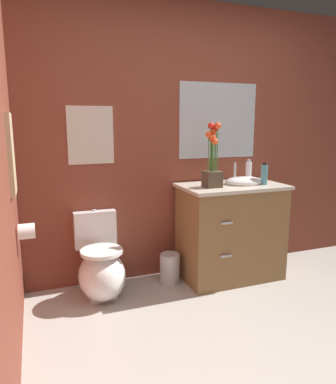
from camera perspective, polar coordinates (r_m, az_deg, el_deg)
name	(u,v)px	position (r m, az deg, el deg)	size (l,w,h in m)	color
ground_plane	(294,380)	(2.40, 19.41, -26.38)	(9.64, 9.64, 0.00)	#B2ADA3
wall_back	(200,142)	(3.46, 5.12, 7.90)	(4.50, 0.05, 2.50)	brown
toilet	(101,268)	(3.09, -10.62, -11.85)	(0.38, 0.59, 0.69)	white
vanity_cabinet	(231,230)	(3.40, 9.95, -5.98)	(0.94, 0.56, 1.06)	brown
flower_vase	(213,163)	(3.12, 7.09, 4.56)	(0.14, 0.14, 0.56)	#4C3D2D
soap_bottle	(248,172)	(3.41, 12.67, 3.11)	(0.06, 0.06, 0.22)	white
lotion_bottle	(264,174)	(3.35, 15.04, 2.72)	(0.06, 0.06, 0.20)	teal
trash_bin	(170,268)	(3.32, 0.29, -12.02)	(0.18, 0.18, 0.27)	#B7B7BC
wall_poster	(91,135)	(3.12, -12.20, 8.79)	(0.38, 0.01, 0.48)	beige
wall_mirror	(218,121)	(3.51, 7.98, 11.14)	(0.80, 0.01, 0.70)	#B2BCC6
hanging_towel	(11,154)	(2.52, -23.69, 5.54)	(0.03, 0.28, 0.52)	tan
toilet_paper_roll	(27,231)	(2.73, -21.53, -5.82)	(0.11, 0.11, 0.11)	white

